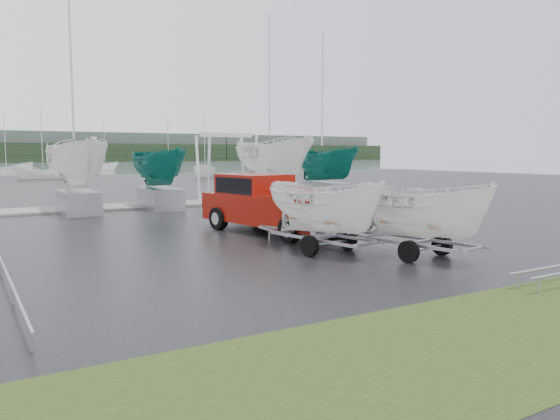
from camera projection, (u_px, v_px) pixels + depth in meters
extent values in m
plane|color=black|center=(273.00, 236.00, 19.36)|extent=(120.00, 120.00, 0.00)
plane|color=slate|center=(13.00, 168.00, 104.83)|extent=(300.00, 300.00, 0.00)
cube|color=gray|center=(157.00, 205.00, 30.47)|extent=(30.00, 3.00, 0.12)
cube|color=maroon|center=(273.00, 210.00, 20.07)|extent=(3.23, 6.55, 1.03)
cube|color=maroon|center=(254.00, 186.00, 20.84)|extent=(2.40, 2.80, 0.92)
cube|color=black|center=(254.00, 185.00, 20.84)|extent=(2.39, 2.54, 0.59)
cube|color=silver|center=(337.00, 227.00, 17.71)|extent=(2.18, 0.58, 0.38)
cylinder|color=black|center=(219.00, 218.00, 20.99)|extent=(0.47, 0.91, 0.86)
cylinder|color=black|center=(260.00, 214.00, 22.33)|extent=(0.47, 0.91, 0.86)
cylinder|color=black|center=(290.00, 230.00, 17.91)|extent=(0.47, 0.91, 0.86)
cylinder|color=black|center=(333.00, 224.00, 19.24)|extent=(0.47, 0.91, 0.86)
cube|color=#96999E|center=(408.00, 244.00, 14.95)|extent=(0.71, 3.56, 0.08)
cube|color=#96999E|center=(431.00, 240.00, 15.67)|extent=(0.71, 3.56, 0.08)
cylinder|color=#96999E|center=(426.00, 248.00, 15.18)|extent=(1.59, 0.36, 0.08)
cylinder|color=black|center=(409.00, 252.00, 14.66)|extent=(0.28, 0.62, 0.60)
cylinder|color=black|center=(442.00, 245.00, 15.70)|extent=(0.28, 0.62, 0.60)
imported|color=silver|center=(422.00, 161.00, 15.07)|extent=(1.96, 1.99, 4.47)
cube|color=#DC4E06|center=(397.00, 220.00, 15.86)|extent=(1.53, 0.31, 0.03)
cube|color=#DC4E06|center=(446.00, 226.00, 14.65)|extent=(1.53, 0.31, 0.03)
cube|color=#96999E|center=(311.00, 239.00, 15.83)|extent=(0.67, 3.56, 0.08)
cube|color=#96999E|center=(337.00, 235.00, 16.54)|extent=(0.67, 3.56, 0.08)
cylinder|color=#96999E|center=(329.00, 243.00, 16.05)|extent=(1.59, 0.34, 0.08)
cylinder|color=black|center=(310.00, 246.00, 15.54)|extent=(0.28, 0.62, 0.60)
cylinder|color=black|center=(348.00, 240.00, 16.56)|extent=(0.28, 0.62, 0.60)
imported|color=silver|center=(325.00, 161.00, 15.95)|extent=(1.93, 1.97, 4.44)
cube|color=#DC4E06|center=(306.00, 216.00, 16.74)|extent=(1.54, 0.30, 0.03)
cube|color=#DC4E06|center=(345.00, 221.00, 15.52)|extent=(1.54, 0.30, 0.03)
cylinder|color=silver|center=(209.00, 169.00, 31.01)|extent=(0.16, 0.58, 3.99)
cylinder|color=silver|center=(198.00, 169.00, 32.38)|extent=(0.16, 0.58, 3.99)
cylinder|color=silver|center=(255.00, 169.00, 32.54)|extent=(0.16, 0.58, 3.99)
cylinder|color=silver|center=(243.00, 168.00, 33.91)|extent=(0.16, 0.58, 3.99)
cube|color=silver|center=(226.00, 135.00, 32.25)|extent=(3.30, 0.25, 0.25)
cube|color=#96999E|center=(78.00, 202.00, 26.40)|extent=(1.60, 3.20, 1.10)
imported|color=silver|center=(75.00, 122.00, 25.99)|extent=(2.47, 2.54, 6.58)
cylinder|color=#B2B2B7|center=(71.00, 65.00, 26.13)|extent=(0.10, 0.10, 7.00)
cube|color=#96999E|center=(160.00, 199.00, 28.67)|extent=(1.60, 3.20, 1.10)
imported|color=#0E6254|center=(159.00, 135.00, 28.33)|extent=(2.07, 2.13, 5.50)
cube|color=#96999E|center=(274.00, 194.00, 31.97)|extent=(1.60, 3.20, 1.10)
imported|color=silver|center=(274.00, 122.00, 31.53)|extent=(2.73, 2.81, 7.27)
cylinder|color=#B2B2B7|center=(269.00, 76.00, 31.68)|extent=(0.10, 0.10, 7.00)
cube|color=#96999E|center=(326.00, 191.00, 34.25)|extent=(1.60, 3.20, 1.10)
imported|color=#0E6254|center=(327.00, 135.00, 33.88)|extent=(2.21, 2.27, 5.88)
cylinder|color=#B2B2B7|center=(322.00, 90.00, 34.01)|extent=(0.10, 0.10, 7.00)
cylinder|color=#96999E|center=(13.00, 287.00, 10.60)|extent=(0.06, 6.50, 0.06)
imported|color=silver|center=(44.00, 179.00, 61.75)|extent=(2.81, 2.76, 6.25)
cylinder|color=#B2B2B7|center=(42.00, 143.00, 61.33)|extent=(0.08, 0.08, 8.00)
imported|color=silver|center=(205.00, 177.00, 66.47)|extent=(3.29, 3.32, 6.32)
cylinder|color=#B2B2B7|center=(205.00, 144.00, 66.06)|extent=(0.08, 0.08, 8.00)
imported|color=silver|center=(169.00, 173.00, 80.64)|extent=(3.56, 3.56, 6.61)
cylinder|color=#B2B2B7|center=(168.00, 146.00, 80.22)|extent=(0.08, 0.08, 8.00)
imported|color=silver|center=(105.00, 171.00, 87.80)|extent=(3.07, 3.10, 6.32)
cylinder|color=#B2B2B7|center=(105.00, 146.00, 87.38)|extent=(0.08, 0.08, 8.00)
imported|color=silver|center=(7.00, 175.00, 71.82)|extent=(3.07, 3.02, 6.86)
cylinder|color=#B2B2B7|center=(5.00, 145.00, 71.40)|extent=(0.08, 0.08, 8.00)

